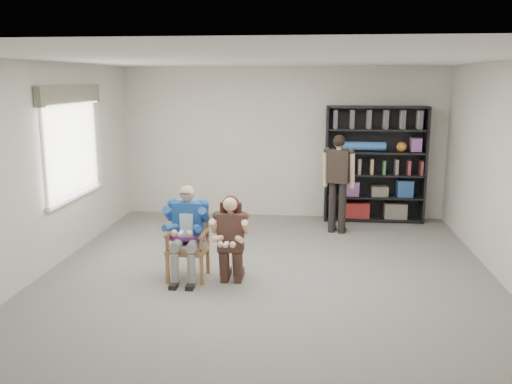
# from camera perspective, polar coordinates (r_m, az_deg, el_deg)

# --- Properties ---
(room_shell) EXTENTS (6.00, 7.00, 2.80)m
(room_shell) POSITION_cam_1_polar(r_m,az_deg,el_deg) (6.74, 1.17, 1.85)
(room_shell) COLOR beige
(room_shell) RESTS_ON ground
(floor) EXTENTS (6.00, 7.00, 0.01)m
(floor) POSITION_cam_1_polar(r_m,az_deg,el_deg) (7.11, 1.12, -9.33)
(floor) COLOR slate
(floor) RESTS_ON ground
(window_left) EXTENTS (0.16, 2.00, 1.75)m
(window_left) POSITION_cam_1_polar(r_m,az_deg,el_deg) (8.43, -18.71, 4.80)
(window_left) COLOR white
(window_left) RESTS_ON room_shell
(armchair) EXTENTS (0.56, 0.54, 0.96)m
(armchair) POSITION_cam_1_polar(r_m,az_deg,el_deg) (7.11, -7.20, -5.36)
(armchair) COLOR brown
(armchair) RESTS_ON floor
(seated_man) EXTENTS (0.54, 0.75, 1.25)m
(seated_man) POSITION_cam_1_polar(r_m,az_deg,el_deg) (7.07, -7.23, -4.25)
(seated_man) COLOR navy
(seated_man) RESTS_ON floor
(kneeling_woman) EXTENTS (0.48, 0.77, 1.14)m
(kneeling_woman) POSITION_cam_1_polar(r_m,az_deg,el_deg) (6.86, -2.70, -5.11)
(kneeling_woman) COLOR #322219
(kneeling_woman) RESTS_ON floor
(bookshelf) EXTENTS (1.80, 0.38, 2.10)m
(bookshelf) POSITION_cam_1_polar(r_m,az_deg,el_deg) (10.08, 12.42, 2.86)
(bookshelf) COLOR black
(bookshelf) RESTS_ON floor
(standing_man) EXTENTS (0.58, 0.42, 1.67)m
(standing_man) POSITION_cam_1_polar(r_m,az_deg,el_deg) (9.18, 8.62, 0.79)
(standing_man) COLOR black
(standing_man) RESTS_ON floor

